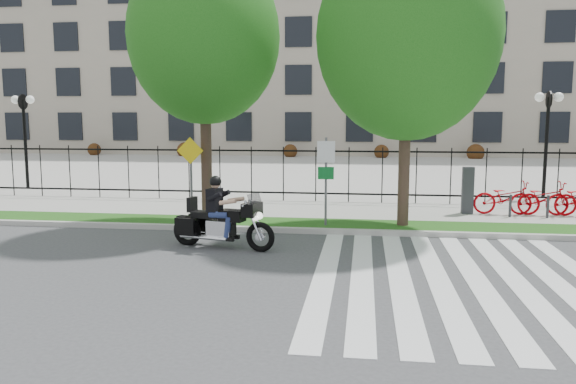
# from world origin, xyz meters

# --- Properties ---
(ground) EXTENTS (120.00, 120.00, 0.00)m
(ground) POSITION_xyz_m (0.00, 0.00, 0.00)
(ground) COLOR #3C3C3F
(ground) RESTS_ON ground
(curb) EXTENTS (60.00, 0.20, 0.15)m
(curb) POSITION_xyz_m (0.00, 4.10, 0.07)
(curb) COLOR #A8A59E
(curb) RESTS_ON ground
(grass_verge) EXTENTS (60.00, 1.50, 0.15)m
(grass_verge) POSITION_xyz_m (0.00, 4.95, 0.07)
(grass_verge) COLOR #1E5014
(grass_verge) RESTS_ON ground
(sidewalk) EXTENTS (60.00, 3.50, 0.15)m
(sidewalk) POSITION_xyz_m (0.00, 7.45, 0.07)
(sidewalk) COLOR #9A9690
(sidewalk) RESTS_ON ground
(plaza) EXTENTS (80.00, 34.00, 0.10)m
(plaza) POSITION_xyz_m (0.00, 25.00, 0.05)
(plaza) COLOR #9A9690
(plaza) RESTS_ON ground
(crosswalk_stripes) EXTENTS (5.70, 8.00, 0.01)m
(crosswalk_stripes) POSITION_xyz_m (4.83, 0.00, 0.01)
(crosswalk_stripes) COLOR silver
(crosswalk_stripes) RESTS_ON ground
(iron_fence) EXTENTS (30.00, 0.06, 2.00)m
(iron_fence) POSITION_xyz_m (0.00, 9.20, 1.15)
(iron_fence) COLOR black
(iron_fence) RESTS_ON sidewalk
(office_building) EXTENTS (60.00, 21.90, 20.15)m
(office_building) POSITION_xyz_m (0.00, 44.92, 9.97)
(office_building) COLOR #A79886
(office_building) RESTS_ON ground
(lamp_post_left) EXTENTS (1.06, 0.70, 4.25)m
(lamp_post_left) POSITION_xyz_m (-12.00, 12.00, 3.21)
(lamp_post_left) COLOR black
(lamp_post_left) RESTS_ON ground
(lamp_post_right) EXTENTS (1.06, 0.70, 4.25)m
(lamp_post_right) POSITION_xyz_m (10.00, 12.00, 3.21)
(lamp_post_right) COLOR black
(lamp_post_right) RESTS_ON ground
(street_tree_1) EXTENTS (4.40, 4.40, 7.91)m
(street_tree_1) POSITION_xyz_m (-1.69, 4.95, 5.52)
(street_tree_1) COLOR #32221B
(street_tree_1) RESTS_ON grass_verge
(street_tree_2) EXTENTS (5.05, 5.05, 8.21)m
(street_tree_2) POSITION_xyz_m (4.07, 4.95, 5.44)
(street_tree_2) COLOR #32221B
(street_tree_2) RESTS_ON grass_verge
(sign_pole_regulatory) EXTENTS (0.50, 0.09, 2.50)m
(sign_pole_regulatory) POSITION_xyz_m (1.89, 4.58, 1.74)
(sign_pole_regulatory) COLOR #59595B
(sign_pole_regulatory) RESTS_ON grass_verge
(sign_pole_warning) EXTENTS (0.78, 0.09, 2.49)m
(sign_pole_warning) POSITION_xyz_m (-2.05, 4.58, 1.74)
(sign_pole_warning) COLOR #59595B
(sign_pole_warning) RESTS_ON grass_verge
(motorcycle_rider) EXTENTS (2.74, 1.19, 2.15)m
(motorcycle_rider) POSITION_xyz_m (-0.49, 2.03, 0.72)
(motorcycle_rider) COLOR black
(motorcycle_rider) RESTS_ON ground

